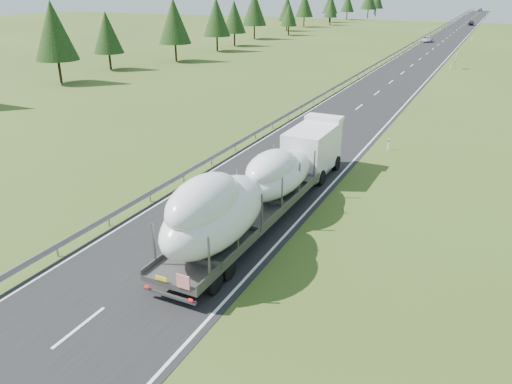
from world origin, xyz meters
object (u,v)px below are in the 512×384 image
at_px(highway_sign, 456,58).
at_px(distant_car_dark, 471,23).
at_px(distant_van, 427,39).
at_px(boat_truck, 259,184).
at_px(distant_car_blue, 480,10).

height_order(highway_sign, distant_car_dark, highway_sign).
bearing_deg(highway_sign, distant_van, 104.17).
distance_m(highway_sign, distant_car_dark, 105.59).
relative_size(highway_sign, distant_van, 0.52).
height_order(distant_van, distant_car_dark, distant_car_dark).
distance_m(highway_sign, boat_truck, 68.09).
bearing_deg(distant_car_dark, highway_sign, -91.21).
bearing_deg(distant_van, distant_car_blue, 88.84).
bearing_deg(distant_car_blue, distant_car_dark, -84.09).
distance_m(boat_truck, distant_car_dark, 173.42).
distance_m(highway_sign, distant_car_blue, 216.86).
xyz_separation_m(highway_sign, boat_truck, (-4.60, -67.93, 0.76)).
relative_size(distant_car_dark, distant_car_blue, 1.09).
height_order(distant_car_dark, distant_car_blue, distant_car_dark).
relative_size(highway_sign, distant_car_blue, 0.60).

